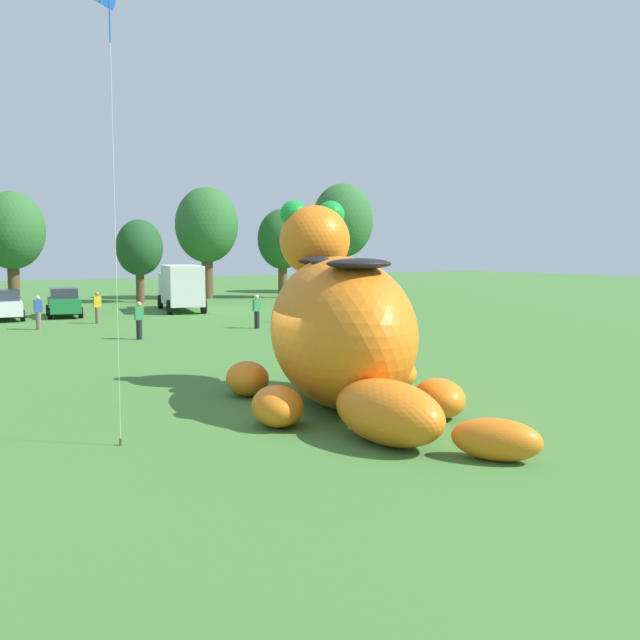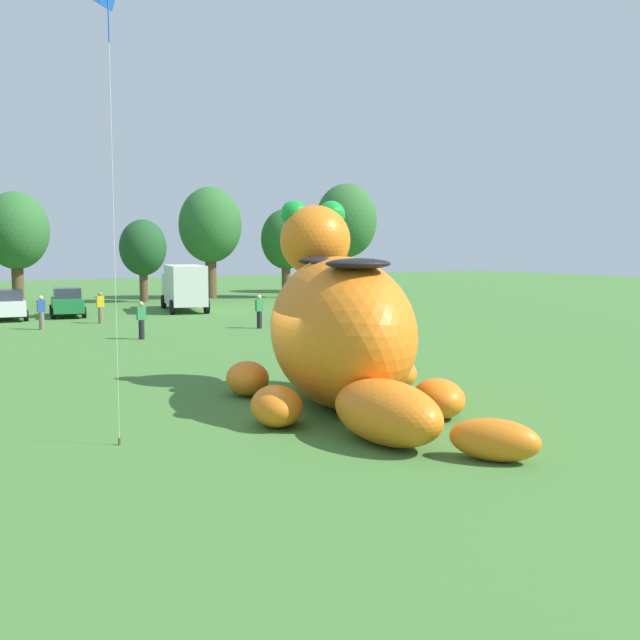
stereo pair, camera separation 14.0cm
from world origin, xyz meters
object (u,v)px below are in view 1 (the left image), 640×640
at_px(car_white, 5,305).
at_px(spectator_near_inflatable, 139,321).
at_px(spectator_by_cars, 97,308).
at_px(spectator_far_side, 257,312).
at_px(box_truck, 181,286).
at_px(spectator_mid_field, 38,313).
at_px(spectator_wandering, 295,307).
at_px(giant_inflatable_creature, 341,329).
at_px(car_green, 64,302).

xyz_separation_m(car_white, spectator_near_inflatable, (3.59, -12.73, -0.01)).
xyz_separation_m(spectator_by_cars, spectator_far_side, (6.23, -6.72, 0.00)).
xyz_separation_m(box_truck, spectator_mid_field, (-10.13, -6.69, -0.75)).
bearing_deg(spectator_by_cars, spectator_wandering, -28.98).
height_order(giant_inflatable_creature, spectator_far_side, giant_inflatable_creature).
bearing_deg(spectator_near_inflatable, spectator_wandering, 16.40).
relative_size(spectator_by_cars, spectator_wandering, 1.00).
relative_size(box_truck, spectator_by_cars, 3.91).
xyz_separation_m(spectator_mid_field, spectator_by_cars, (3.37, 1.54, 0.00)).
relative_size(box_truck, spectator_far_side, 3.91).
bearing_deg(spectator_near_inflatable, spectator_mid_field, 114.92).
distance_m(giant_inflatable_creature, spectator_far_side, 19.21).
relative_size(spectator_near_inflatable, spectator_by_cars, 1.00).
height_order(spectator_by_cars, spectator_wandering, same).
height_order(spectator_mid_field, spectator_by_cars, same).
relative_size(spectator_near_inflatable, spectator_mid_field, 1.00).
relative_size(giant_inflatable_creature, box_truck, 1.67).
bearing_deg(spectator_near_inflatable, spectator_by_cars, 87.53).
xyz_separation_m(spectator_by_cars, spectator_wandering, (9.36, -5.18, 0.00)).
relative_size(spectator_mid_field, spectator_far_side, 1.00).
relative_size(car_green, spectator_far_side, 2.53).
xyz_separation_m(car_green, box_truck, (7.37, 0.19, 0.74)).
xyz_separation_m(box_truck, spectator_near_inflatable, (-7.11, -13.19, -0.75)).
distance_m(car_green, box_truck, 7.41).
bearing_deg(car_green, spectator_near_inflatable, -88.84).
bearing_deg(spectator_far_side, box_truck, 87.40).
relative_size(giant_inflatable_creature, spectator_by_cars, 6.52).
relative_size(box_truck, spectator_near_inflatable, 3.91).
height_order(spectator_wandering, spectator_far_side, same).
distance_m(spectator_mid_field, spectator_wandering, 13.24).
distance_m(spectator_mid_field, spectator_far_side, 10.90).
bearing_deg(car_green, car_white, -175.29).
bearing_deg(spectator_wandering, spectator_near_inflatable, -163.60).
xyz_separation_m(car_green, spectator_near_inflatable, (0.26, -13.01, -0.01)).
distance_m(car_green, spectator_mid_field, 7.07).
distance_m(spectator_near_inflatable, spectator_wandering, 10.12).
distance_m(giant_inflatable_creature, car_white, 29.62).
bearing_deg(box_truck, car_white, -177.54).
xyz_separation_m(spectator_mid_field, spectator_wandering, (12.73, -3.64, 0.00)).
relative_size(giant_inflatable_creature, spectator_far_side, 6.52).
relative_size(box_truck, spectator_wandering, 3.91).
distance_m(box_truck, spectator_wandering, 10.68).
xyz_separation_m(giant_inflatable_creature, spectator_near_inflatable, (0.07, 16.66, -1.17)).
distance_m(car_white, box_truck, 10.73).
xyz_separation_m(giant_inflatable_creature, box_truck, (7.18, 29.85, -0.43)).
distance_m(giant_inflatable_creature, spectator_wandering, 21.86).
distance_m(giant_inflatable_creature, spectator_mid_field, 23.38).
xyz_separation_m(giant_inflatable_creature, spectator_mid_field, (-2.95, 23.16, -1.17)).
bearing_deg(spectator_wandering, giant_inflatable_creature, -116.61).
bearing_deg(spectator_far_side, giant_inflatable_creature, -110.28).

